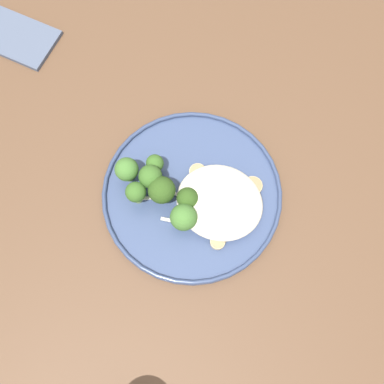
% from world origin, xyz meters
% --- Properties ---
extents(ground, '(6.00, 6.00, 0.00)m').
position_xyz_m(ground, '(0.00, 0.00, 0.00)').
color(ground, '#47423D').
extents(wooden_dining_table, '(1.40, 1.00, 0.74)m').
position_xyz_m(wooden_dining_table, '(0.00, 0.00, 0.66)').
color(wooden_dining_table, brown).
rests_on(wooden_dining_table, ground).
extents(dinner_plate, '(0.29, 0.29, 0.02)m').
position_xyz_m(dinner_plate, '(-0.05, -0.04, 0.75)').
color(dinner_plate, '#38476B').
rests_on(dinner_plate, wooden_dining_table).
extents(noodle_bed, '(0.14, 0.12, 0.03)m').
position_xyz_m(noodle_bed, '(-0.00, -0.05, 0.77)').
color(noodle_bed, beige).
rests_on(noodle_bed, dinner_plate).
extents(seared_scallop_center_golden, '(0.03, 0.03, 0.01)m').
position_xyz_m(seared_scallop_center_golden, '(0.04, -0.00, 0.76)').
color(seared_scallop_center_golden, '#DBB77A').
rests_on(seared_scallop_center_golden, dinner_plate).
extents(seared_scallop_front_small, '(0.02, 0.02, 0.02)m').
position_xyz_m(seared_scallop_front_small, '(-0.01, -0.00, 0.76)').
color(seared_scallop_front_small, '#E5C689').
rests_on(seared_scallop_front_small, dinner_plate).
extents(seared_scallop_rear_pale, '(0.02, 0.02, 0.01)m').
position_xyz_m(seared_scallop_rear_pale, '(0.02, -0.10, 0.76)').
color(seared_scallop_rear_pale, '#E5C689').
rests_on(seared_scallop_rear_pale, dinner_plate).
extents(seared_scallop_on_noodles, '(0.03, 0.03, 0.01)m').
position_xyz_m(seared_scallop_on_noodles, '(-0.03, -0.07, 0.76)').
color(seared_scallop_on_noodles, '#E5C689').
rests_on(seared_scallop_on_noodles, dinner_plate).
extents(seared_scallop_left_edge, '(0.03, 0.03, 0.02)m').
position_xyz_m(seared_scallop_left_edge, '(-0.05, -0.01, 0.76)').
color(seared_scallop_left_edge, '#E5C689').
rests_on(seared_scallop_left_edge, dinner_plate).
extents(seared_scallop_right_edge, '(0.03, 0.03, 0.01)m').
position_xyz_m(seared_scallop_right_edge, '(0.02, -0.05, 0.76)').
color(seared_scallop_right_edge, '#DBB77A').
rests_on(seared_scallop_right_edge, dinner_plate).
extents(broccoli_floret_tall_stalk, '(0.03, 0.03, 0.05)m').
position_xyz_m(broccoli_floret_tall_stalk, '(-0.12, -0.08, 0.78)').
color(broccoli_floret_tall_stalk, '#89A356').
rests_on(broccoli_floret_tall_stalk, dinner_plate).
extents(broccoli_floret_beside_noodles, '(0.04, 0.04, 0.06)m').
position_xyz_m(broccoli_floret_beside_noodles, '(-0.09, -0.07, 0.79)').
color(broccoli_floret_beside_noodles, '#89A356').
rests_on(broccoli_floret_beside_noodles, dinner_plate).
extents(broccoli_floret_rear_charred, '(0.03, 0.03, 0.04)m').
position_xyz_m(broccoli_floret_rear_charred, '(-0.12, -0.03, 0.78)').
color(broccoli_floret_rear_charred, '#89A356').
rests_on(broccoli_floret_rear_charred, dinner_plate).
extents(broccoli_floret_center_pile, '(0.03, 0.03, 0.05)m').
position_xyz_m(broccoli_floret_center_pile, '(-0.05, -0.06, 0.78)').
color(broccoli_floret_center_pile, '#89A356').
rests_on(broccoli_floret_center_pile, dinner_plate).
extents(broccoli_floret_near_rim, '(0.04, 0.04, 0.06)m').
position_xyz_m(broccoli_floret_near_rim, '(-0.11, -0.05, 0.79)').
color(broccoli_floret_near_rim, '#7A994C').
rests_on(broccoli_floret_near_rim, dinner_plate).
extents(broccoli_floret_split_head, '(0.04, 0.04, 0.06)m').
position_xyz_m(broccoli_floret_split_head, '(-0.15, -0.06, 0.79)').
color(broccoli_floret_split_head, '#7A994C').
rests_on(broccoli_floret_split_head, dinner_plate).
extents(broccoli_floret_front_edge, '(0.04, 0.04, 0.05)m').
position_xyz_m(broccoli_floret_front_edge, '(-0.04, -0.09, 0.78)').
color(broccoli_floret_front_edge, '#89A356').
rests_on(broccoli_floret_front_edge, dinner_plate).
extents(onion_sliver_short_strip, '(0.05, 0.03, 0.00)m').
position_xyz_m(onion_sliver_short_strip, '(-0.10, -0.07, 0.75)').
color(onion_sliver_short_strip, silver).
rests_on(onion_sliver_short_strip, dinner_plate).
extents(onion_sliver_pale_crescent, '(0.05, 0.01, 0.00)m').
position_xyz_m(onion_sliver_pale_crescent, '(-0.05, -0.10, 0.75)').
color(onion_sliver_pale_crescent, silver).
rests_on(onion_sliver_pale_crescent, dinner_plate).
extents(onion_sliver_long_sliver, '(0.04, 0.01, 0.00)m').
position_xyz_m(onion_sliver_long_sliver, '(-0.08, -0.05, 0.75)').
color(onion_sliver_long_sliver, silver).
rests_on(onion_sliver_long_sliver, dinner_plate).
extents(folded_napkin, '(0.15, 0.10, 0.01)m').
position_xyz_m(folded_napkin, '(-0.46, 0.12, 0.74)').
color(folded_napkin, '#4C566B').
rests_on(folded_napkin, wooden_dining_table).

